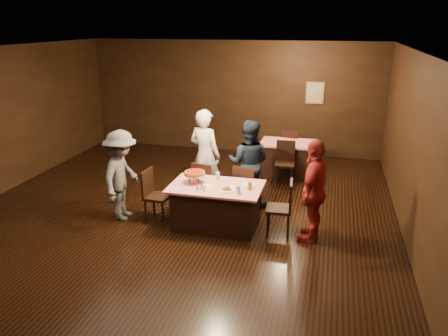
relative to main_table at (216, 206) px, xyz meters
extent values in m
plane|color=black|center=(-0.82, -0.22, -0.39)|extent=(10.00, 10.00, 0.00)
cube|color=silver|center=(-0.82, -0.22, 2.62)|extent=(8.00, 10.00, 0.04)
cube|color=black|center=(-0.82, 4.78, 1.11)|extent=(8.00, 0.04, 3.00)
cube|color=black|center=(3.18, -0.22, 1.11)|extent=(0.04, 10.00, 3.00)
cube|color=tan|center=(1.38, 4.75, 1.31)|extent=(0.46, 0.03, 0.56)
cube|color=beige|center=(1.38, 4.72, 1.31)|extent=(0.38, 0.01, 0.48)
cube|color=#B30B17|center=(0.00, 0.00, 0.00)|extent=(1.60, 1.00, 0.77)
cube|color=red|center=(0.92, 3.15, 0.00)|extent=(1.30, 0.90, 0.77)
cube|color=black|center=(-0.40, 0.75, 0.09)|extent=(0.50, 0.50, 0.95)
cube|color=black|center=(0.40, 0.75, 0.09)|extent=(0.49, 0.49, 0.95)
cube|color=black|center=(-1.10, 0.00, 0.09)|extent=(0.44, 0.44, 0.95)
cube|color=black|center=(1.10, 0.00, 0.09)|extent=(0.45, 0.45, 0.95)
cube|color=black|center=(0.92, 2.45, 0.09)|extent=(0.44, 0.44, 0.95)
cube|color=black|center=(0.92, 3.75, 0.09)|extent=(0.48, 0.48, 0.95)
imported|color=silver|center=(-0.54, 1.15, 0.55)|extent=(0.79, 0.64, 1.87)
imported|color=#162132|center=(0.35, 1.13, 0.47)|extent=(0.84, 0.66, 1.70)
imported|color=#5B5B60|center=(-1.74, -0.08, 0.45)|extent=(0.65, 1.09, 1.66)
imported|color=maroon|center=(1.67, -0.08, 0.48)|extent=(0.64, 1.08, 1.73)
cylinder|color=black|center=(-0.40, 0.15, 0.46)|extent=(0.01, 0.01, 0.15)
cylinder|color=black|center=(-0.49, 0.00, 0.46)|extent=(0.01, 0.01, 0.15)
cylinder|color=black|center=(-0.31, 0.00, 0.46)|extent=(0.01, 0.01, 0.15)
cylinder|color=silver|center=(-0.40, 0.05, 0.54)|extent=(0.38, 0.38, 0.01)
cylinder|color=#B27233|center=(-0.40, 0.05, 0.57)|extent=(0.35, 0.35, 0.05)
cylinder|color=#A5140C|center=(-0.40, 0.05, 0.60)|extent=(0.30, 0.30, 0.01)
cylinder|color=white|center=(0.25, -0.18, 0.39)|extent=(0.25, 0.25, 0.01)
cylinder|color=#B27233|center=(0.25, -0.18, 0.42)|extent=(0.18, 0.18, 0.04)
cylinder|color=#A5140C|center=(0.25, -0.18, 0.44)|extent=(0.14, 0.14, 0.01)
cylinder|color=white|center=(0.55, 0.15, 0.39)|extent=(0.25, 0.25, 0.01)
cylinder|color=silver|center=(0.45, -0.25, 0.46)|extent=(0.08, 0.08, 0.14)
cylinder|color=#BF7F26|center=(0.60, -0.05, 0.46)|extent=(0.08, 0.08, 0.14)
cylinder|color=silver|center=(-0.05, 0.30, 0.46)|extent=(0.08, 0.08, 0.14)
cylinder|color=silver|center=(-0.18, -0.25, 0.43)|extent=(0.04, 0.04, 0.08)
cylinder|color=silver|center=(-0.18, -0.25, 0.47)|extent=(0.05, 0.05, 0.02)
cylinder|color=silver|center=(-0.12, -0.30, 0.43)|extent=(0.04, 0.04, 0.08)
cylinder|color=silver|center=(-0.12, -0.30, 0.47)|extent=(0.05, 0.05, 0.02)
cylinder|color=silver|center=(-0.24, -0.30, 0.43)|extent=(0.04, 0.04, 0.08)
cylinder|color=silver|center=(-0.24, -0.30, 0.47)|extent=(0.05, 0.05, 0.02)
cube|color=white|center=(0.30, 0.00, 0.39)|extent=(0.19, 0.19, 0.01)
cube|color=white|center=(-0.15, -0.05, 0.39)|extent=(0.21, 0.21, 0.01)
camera|label=1|loc=(1.85, -6.80, 3.10)|focal=35.00mm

